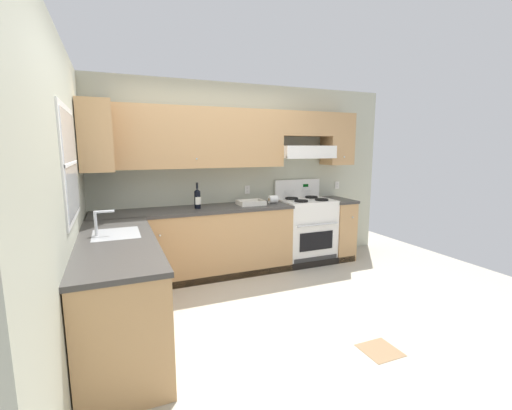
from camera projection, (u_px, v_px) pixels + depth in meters
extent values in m
plane|color=#B2AA99|center=(253.00, 314.00, 3.53)|extent=(7.04, 7.04, 0.00)
cube|color=olive|center=(380.00, 350.00, 2.89)|extent=(0.30, 0.30, 0.01)
cube|color=#B7BAA3|center=(240.00, 176.00, 4.97)|extent=(4.68, 0.12, 2.55)
cube|color=tan|center=(193.00, 138.00, 4.39)|extent=(2.43, 0.34, 0.76)
cube|color=tan|center=(338.00, 139.00, 5.23)|extent=(0.40, 0.34, 0.76)
cube|color=tan|center=(304.00, 124.00, 4.97)|extent=(0.80, 0.34, 0.34)
cube|color=white|center=(304.00, 152.00, 5.00)|extent=(0.80, 0.46, 0.17)
cube|color=white|center=(312.00, 157.00, 4.81)|extent=(0.80, 0.03, 0.04)
sphere|color=silver|center=(197.00, 159.00, 4.27)|extent=(0.02, 0.02, 0.02)
sphere|color=silver|center=(344.00, 157.00, 5.11)|extent=(0.02, 0.02, 0.02)
sphere|color=silver|center=(344.00, 157.00, 5.11)|extent=(0.02, 0.02, 0.02)
cube|color=silver|center=(247.00, 190.00, 4.97)|extent=(0.08, 0.01, 0.12)
cube|color=silver|center=(247.00, 188.00, 4.96)|extent=(0.03, 0.00, 0.03)
cube|color=silver|center=(247.00, 191.00, 4.97)|extent=(0.03, 0.00, 0.03)
cube|color=silver|center=(337.00, 185.00, 5.56)|extent=(0.08, 0.01, 0.12)
cube|color=silver|center=(337.00, 184.00, 5.55)|extent=(0.03, 0.00, 0.03)
cube|color=silver|center=(337.00, 187.00, 5.56)|extent=(0.03, 0.00, 0.03)
cube|color=#B7BAA3|center=(63.00, 198.00, 2.79)|extent=(0.12, 4.00, 2.55)
cube|color=white|center=(68.00, 164.00, 2.76)|extent=(0.04, 1.00, 0.92)
cube|color=white|center=(71.00, 164.00, 2.77)|extent=(0.01, 0.90, 0.82)
cube|color=white|center=(71.00, 164.00, 2.77)|extent=(0.01, 0.90, 0.02)
cube|color=tan|center=(96.00, 136.00, 3.80)|extent=(0.34, 0.64, 0.76)
cube|color=tan|center=(197.00, 244.00, 4.48)|extent=(2.50, 0.61, 0.87)
cube|color=#3D3A38|center=(196.00, 210.00, 4.41)|extent=(2.52, 0.63, 0.04)
cube|color=tan|center=(336.00, 229.00, 5.31)|extent=(0.31, 0.61, 0.87)
cube|color=#3D3A38|center=(337.00, 200.00, 5.24)|extent=(0.34, 0.63, 0.04)
cube|color=black|center=(244.00, 274.00, 4.50)|extent=(3.54, 0.06, 0.09)
sphere|color=silver|center=(160.00, 236.00, 3.96)|extent=(0.03, 0.03, 0.03)
sphere|color=silver|center=(353.00, 217.00, 5.00)|extent=(0.03, 0.03, 0.03)
cube|color=tan|center=(120.00, 293.00, 2.98)|extent=(0.61, 1.89, 0.87)
cube|color=#3D3A38|center=(117.00, 242.00, 2.90)|extent=(0.63, 1.91, 0.04)
cube|color=black|center=(155.00, 329.00, 3.15)|extent=(0.06, 1.85, 0.09)
cube|color=#999B9E|center=(116.00, 234.00, 3.12)|extent=(0.40, 0.48, 0.01)
cube|color=#28282B|center=(117.00, 242.00, 3.13)|extent=(0.34, 0.42, 0.14)
cylinder|color=silver|center=(96.00, 223.00, 3.04)|extent=(0.03, 0.03, 0.22)
cylinder|color=silver|center=(105.00, 212.00, 3.05)|extent=(0.16, 0.02, 0.02)
cube|color=white|center=(306.00, 231.00, 5.11)|extent=(0.76, 0.58, 0.91)
cube|color=black|center=(316.00, 241.00, 4.85)|extent=(0.53, 0.01, 0.26)
cylinder|color=silver|center=(318.00, 225.00, 4.79)|extent=(0.65, 0.02, 0.02)
cube|color=#333333|center=(316.00, 260.00, 4.90)|extent=(0.70, 0.01, 0.11)
cube|color=white|center=(306.00, 200.00, 5.03)|extent=(0.76, 0.58, 0.02)
cube|color=white|center=(297.00, 189.00, 5.26)|extent=(0.76, 0.04, 0.29)
cube|color=#053F0C|center=(306.00, 185.00, 5.28)|extent=(0.09, 0.01, 0.04)
cylinder|color=black|center=(301.00, 201.00, 4.84)|extent=(0.19, 0.19, 0.02)
cylinder|color=black|center=(301.00, 201.00, 4.84)|extent=(0.07, 0.07, 0.01)
cylinder|color=black|center=(322.00, 200.00, 4.97)|extent=(0.19, 0.19, 0.02)
cylinder|color=black|center=(322.00, 200.00, 4.97)|extent=(0.07, 0.07, 0.01)
cylinder|color=black|center=(292.00, 198.00, 5.09)|extent=(0.19, 0.19, 0.02)
cylinder|color=black|center=(292.00, 199.00, 5.09)|extent=(0.07, 0.07, 0.01)
cylinder|color=black|center=(311.00, 197.00, 5.22)|extent=(0.19, 0.19, 0.02)
cylinder|color=black|center=(311.00, 197.00, 5.22)|extent=(0.07, 0.07, 0.01)
cylinder|color=white|center=(286.00, 191.00, 5.16)|extent=(0.04, 0.02, 0.04)
cylinder|color=white|center=(294.00, 191.00, 5.22)|extent=(0.04, 0.02, 0.04)
cylinder|color=white|center=(302.00, 191.00, 5.27)|extent=(0.04, 0.02, 0.04)
cylinder|color=white|center=(310.00, 190.00, 5.32)|extent=(0.04, 0.02, 0.04)
cylinder|color=black|center=(197.00, 200.00, 4.39)|extent=(0.08, 0.08, 0.22)
cone|color=black|center=(197.00, 190.00, 4.37)|extent=(0.08, 0.08, 0.04)
cylinder|color=black|center=(197.00, 186.00, 4.36)|extent=(0.03, 0.03, 0.08)
cylinder|color=black|center=(197.00, 183.00, 4.35)|extent=(0.03, 0.03, 0.02)
cube|color=silver|center=(198.00, 201.00, 4.35)|extent=(0.07, 0.00, 0.10)
cube|color=white|center=(251.00, 204.00, 4.69)|extent=(0.28, 0.22, 0.02)
cube|color=white|center=(255.00, 204.00, 4.57)|extent=(0.35, 0.01, 0.06)
cube|color=white|center=(247.00, 201.00, 4.81)|extent=(0.35, 0.01, 0.06)
cube|color=white|center=(239.00, 203.00, 4.62)|extent=(0.01, 0.25, 0.06)
cube|color=white|center=(262.00, 202.00, 4.75)|extent=(0.01, 0.25, 0.06)
cylinder|color=white|center=(273.00, 199.00, 4.81)|extent=(0.12, 0.11, 0.11)
cylinder|color=#9E7A51|center=(269.00, 200.00, 4.79)|extent=(0.01, 0.04, 0.04)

